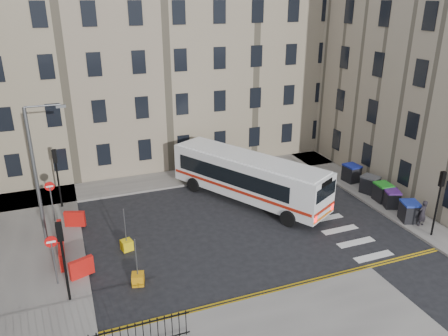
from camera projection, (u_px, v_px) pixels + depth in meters
ground at (262, 221)px, 28.18m from camera, size 120.00×120.00×0.00m
pavement_north at (144, 183)px, 33.62m from camera, size 36.00×3.20×0.15m
pavement_east at (343, 178)px, 34.62m from camera, size 2.40×26.00×0.15m
pavement_west at (28, 254)px, 24.36m from camera, size 6.00×22.00×0.15m
terrace_north at (108, 59)px, 36.13m from camera, size 38.30×10.80×17.20m
traffic_light_east at (439, 194)px, 25.22m from camera, size 0.28×0.22×4.10m
traffic_light_nw at (57, 169)px, 28.77m from camera, size 0.28×0.22×4.10m
traffic_light_sw at (62, 250)px, 19.65m from camera, size 0.28×0.22×4.10m
streetlamp at (35, 175)px, 23.99m from camera, size 0.50×0.22×8.14m
no_entry_north at (51, 193)px, 27.16m from camera, size 0.60×0.08×3.00m
no_entry_south at (52, 250)px, 21.08m from camera, size 0.60×0.08×3.00m
roadworks_barriers at (68, 243)px, 24.43m from camera, size 1.66×6.26×1.00m
bus at (248, 176)px, 30.30m from camera, size 8.09×11.63×3.22m
wheelie_bin_a at (409, 211)px, 27.65m from camera, size 1.34×1.43×1.29m
wheelie_bin_b at (391, 198)px, 29.50m from camera, size 1.28×1.36×1.21m
wheelie_bin_c at (383, 192)px, 30.37m from camera, size 1.10×1.24×1.28m
wheelie_bin_d at (370, 184)px, 31.61m from camera, size 1.39×1.47×1.28m
wheelie_bin_e at (351, 173)px, 33.59m from camera, size 1.14×1.28×1.32m
pedestrian at (422, 213)px, 26.97m from camera, size 0.67×0.49×1.71m
bollard_yellow at (127, 245)px, 24.85m from camera, size 0.72×0.72×0.60m
bollard_chevron at (138, 279)px, 21.87m from camera, size 0.73×0.73×0.60m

